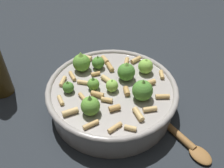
# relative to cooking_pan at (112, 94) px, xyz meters

# --- Properties ---
(ground_plane) EXTENTS (2.40, 2.40, 0.00)m
(ground_plane) POSITION_rel_cooking_pan_xyz_m (0.00, -0.00, -0.04)
(ground_plane) COLOR #23282D
(cooking_pan) EXTENTS (0.31, 0.31, 0.12)m
(cooking_pan) POSITION_rel_cooking_pan_xyz_m (0.00, 0.00, 0.00)
(cooking_pan) COLOR #9E9993
(cooking_pan) RESTS_ON ground
(wooden_spoon) EXTENTS (0.23, 0.04, 0.02)m
(wooden_spoon) POSITION_rel_cooking_pan_xyz_m (0.15, 0.08, -0.04)
(wooden_spoon) COLOR olive
(wooden_spoon) RESTS_ON ground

